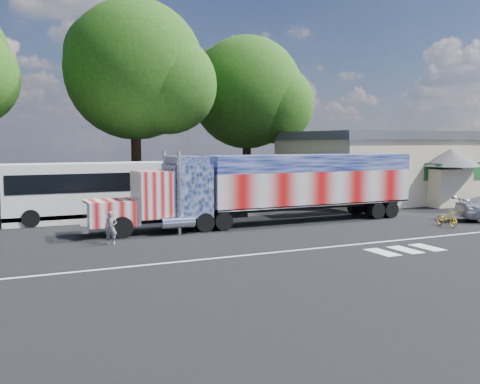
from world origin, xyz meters
name	(u,v)px	position (x,y,z in m)	size (l,w,h in m)	color
ground	(267,238)	(0.00, 0.00, 0.00)	(100.00, 100.00, 0.00)	black
lane_markings	(345,250)	(1.71, -3.77, 0.01)	(30.00, 2.67, 0.01)	silver
semi_truck	(274,186)	(2.42, 3.87, 2.07)	(18.85, 2.98, 4.02)	black
coach_bus	(107,190)	(-5.61, 9.11, 1.70)	(11.25, 2.62, 3.27)	white
hall_building	(425,165)	(19.92, 10.86, 2.62)	(22.40, 12.80, 5.20)	beige
woman	(111,228)	(-6.89, 1.50, 0.73)	(0.53, 0.35, 1.46)	slate
bicycle	(447,219)	(10.28, -0.92, 0.41)	(0.55, 1.57, 0.83)	gold
tree_ne_a	(249,93)	(7.81, 18.30, 8.43)	(9.67, 9.21, 13.09)	black
tree_n_mid	(137,71)	(-2.16, 15.42, 9.37)	(10.16, 9.68, 14.27)	black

